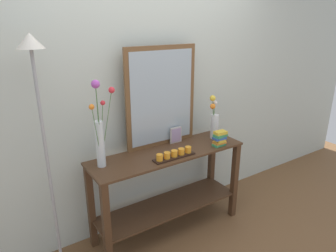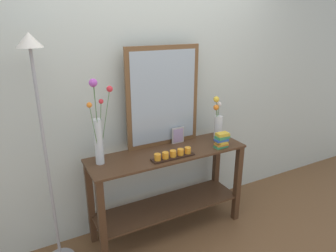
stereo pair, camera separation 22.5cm
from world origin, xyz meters
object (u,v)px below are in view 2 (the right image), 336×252
object	(u,v)px
tall_vase_left	(98,131)
vase_right	(218,122)
candle_tray	(173,155)
floor_lamp	(41,120)
mirror_leaning	(163,97)
book_stack	(222,140)
picture_frame_small	(178,135)
console_table	(168,182)

from	to	relation	value
tall_vase_left	vase_right	size ratio (longest dim) A/B	1.64
candle_tray	floor_lamp	bearing A→B (deg)	168.73
mirror_leaning	floor_lamp	bearing A→B (deg)	-173.81
mirror_leaning	book_stack	size ratio (longest dim) A/B	6.34
tall_vase_left	picture_frame_small	size ratio (longest dim) A/B	4.55
console_table	vase_right	distance (m)	0.75
book_stack	floor_lamp	size ratio (longest dim) A/B	0.08
mirror_leaning	tall_vase_left	distance (m)	0.69
console_table	picture_frame_small	size ratio (longest dim) A/B	9.22
console_table	vase_right	xyz separation A→B (m)	(0.57, 0.04, 0.48)
mirror_leaning	vase_right	distance (m)	0.61
candle_tray	vase_right	bearing A→B (deg)	15.91
candle_tray	book_stack	world-z (taller)	book_stack
mirror_leaning	vase_right	size ratio (longest dim) A/B	2.10
candle_tray	picture_frame_small	size ratio (longest dim) A/B	2.48
vase_right	book_stack	distance (m)	0.23
vase_right	picture_frame_small	distance (m)	0.41
console_table	book_stack	bearing A→B (deg)	-16.43
tall_vase_left	candle_tray	xyz separation A→B (m)	(0.58, -0.18, -0.26)
book_stack	tall_vase_left	bearing A→B (deg)	169.82
mirror_leaning	picture_frame_small	size ratio (longest dim) A/B	5.82
picture_frame_small	book_stack	world-z (taller)	picture_frame_small
console_table	candle_tray	bearing A→B (deg)	-98.44
console_table	floor_lamp	size ratio (longest dim) A/B	0.78
tall_vase_left	picture_frame_small	distance (m)	0.82
tall_vase_left	vase_right	world-z (taller)	tall_vase_left
console_table	book_stack	size ratio (longest dim) A/B	10.05
vase_right	floor_lamp	distance (m)	1.60
book_stack	floor_lamp	distance (m)	1.55
picture_frame_small	book_stack	bearing A→B (deg)	-43.24
candle_tray	tall_vase_left	bearing A→B (deg)	162.88
tall_vase_left	floor_lamp	bearing A→B (deg)	177.47
vase_right	book_stack	bearing A→B (deg)	-115.08
mirror_leaning	tall_vase_left	size ratio (longest dim) A/B	1.28
mirror_leaning	book_stack	bearing A→B (deg)	-36.97
candle_tray	picture_frame_small	xyz separation A→B (m)	(0.20, 0.27, 0.05)
picture_frame_small	book_stack	size ratio (longest dim) A/B	1.09
mirror_leaning	floor_lamp	xyz separation A→B (m)	(-1.06, -0.11, -0.02)
candle_tray	floor_lamp	size ratio (longest dim) A/B	0.21
tall_vase_left	book_stack	size ratio (longest dim) A/B	4.96
console_table	picture_frame_small	bearing A→B (deg)	37.73
mirror_leaning	picture_frame_small	bearing A→B (deg)	-17.92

